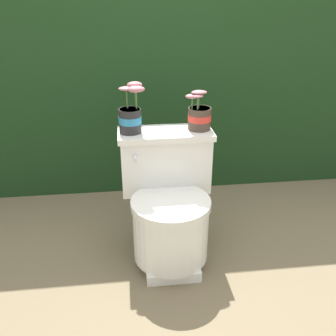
# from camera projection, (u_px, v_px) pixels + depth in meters

# --- Properties ---
(ground_plane) EXTENTS (12.00, 12.00, 0.00)m
(ground_plane) POSITION_uv_depth(u_px,v_px,m) (186.00, 263.00, 2.03)
(ground_plane) COLOR #75664C
(hedge_backdrop) EXTENTS (3.91, 1.04, 1.50)m
(hedge_backdrop) POSITION_uv_depth(u_px,v_px,m) (160.00, 73.00, 2.94)
(hedge_backdrop) COLOR #193819
(hedge_backdrop) RESTS_ON ground
(toilet) EXTENTS (0.50, 0.55, 0.67)m
(toilet) POSITION_uv_depth(u_px,v_px,m) (169.00, 205.00, 1.97)
(toilet) COLOR white
(toilet) RESTS_ON ground
(potted_plant_left) EXTENTS (0.14, 0.12, 0.26)m
(potted_plant_left) POSITION_uv_depth(u_px,v_px,m) (131.00, 115.00, 1.90)
(potted_plant_left) COLOR #262628
(potted_plant_left) RESTS_ON toilet
(potted_plant_midleft) EXTENTS (0.14, 0.12, 0.21)m
(potted_plant_midleft) POSITION_uv_depth(u_px,v_px,m) (199.00, 116.00, 1.95)
(potted_plant_midleft) COLOR #47382D
(potted_plant_midleft) RESTS_ON toilet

